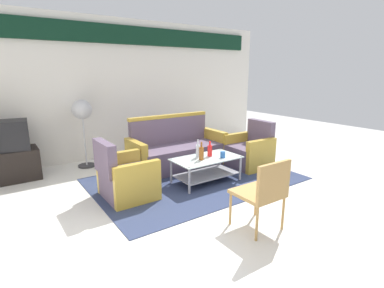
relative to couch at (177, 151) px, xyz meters
name	(u,v)px	position (x,y,z in m)	size (l,w,h in m)	color
ground_plane	(232,196)	(-0.04, -1.57, -0.32)	(14.00, 14.00, 0.00)	silver
wall_back	(139,85)	(-0.04, 1.48, 1.16)	(6.52, 0.19, 2.80)	silver
rug	(195,179)	(-0.08, -0.71, -0.31)	(3.29, 2.21, 0.01)	#2D3856
couch	(177,151)	(0.00, 0.00, 0.00)	(1.80, 0.74, 0.96)	#5B4C60
armchair_left	(125,178)	(-1.31, -0.73, -0.03)	(0.71, 0.77, 0.85)	#5B4C60
armchair_right	(249,152)	(1.15, -0.73, -0.03)	(0.72, 0.78, 0.85)	#5B4C60
coffee_table	(206,166)	(0.00, -0.90, -0.04)	(1.10, 0.60, 0.40)	silver
bottle_clear	(198,151)	(-0.10, -0.80, 0.21)	(0.07, 0.07, 0.30)	silver
bottle_brown	(201,153)	(-0.13, -0.94, 0.20)	(0.08, 0.08, 0.29)	brown
bottle_red	(210,150)	(0.10, -0.86, 0.19)	(0.08, 0.08, 0.25)	red
cup	(223,155)	(0.22, -1.04, 0.14)	(0.08, 0.08, 0.10)	#2659A5
tv_stand	(12,165)	(-2.59, 0.98, -0.06)	(0.80, 0.50, 0.52)	black
television	(8,135)	(-2.58, 0.98, 0.44)	(0.64, 0.50, 0.48)	black
pedestal_fan	(82,113)	(-1.39, 1.03, 0.70)	(0.36, 0.36, 1.27)	#2D2D33
wicker_chair	(264,190)	(-0.39, -2.46, 0.18)	(0.48, 0.48, 0.84)	#AD844C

